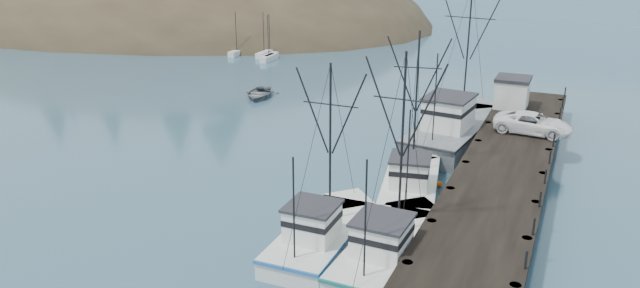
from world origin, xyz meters
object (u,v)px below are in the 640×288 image
object	(u,v)px
trawler_near	(391,246)
trawler_mid	(323,233)
pickup_truck	(533,123)
trawler_far	(411,182)
motorboat	(259,97)
work_vessel	(456,128)
pier	(503,171)
pier_shed	(512,92)

from	to	relation	value
trawler_near	trawler_mid	world-z (taller)	trawler_near
trawler_near	pickup_truck	bearing A→B (deg)	74.81
trawler_far	motorboat	size ratio (longest dim) A/B	2.17
trawler_far	work_vessel	distance (m)	12.22
trawler_mid	pickup_truck	distance (m)	22.43
trawler_mid	trawler_near	bearing A→B (deg)	0.33
trawler_near	trawler_mid	distance (m)	4.14
pier	motorboat	bearing A→B (deg)	150.38
trawler_far	motorboat	world-z (taller)	trawler_far
motorboat	work_vessel	bearing A→B (deg)	-29.91
pier_shed	motorboat	size ratio (longest dim) A/B	0.60
work_vessel	pickup_truck	distance (m)	6.68
trawler_near	trawler_far	distance (m)	9.45
trawler_mid	work_vessel	xyz separation A→B (m)	(3.27, 21.56, 0.41)
pier	pier_shed	size ratio (longest dim) A/B	13.75
pier_shed	pier	bearing A→B (deg)	-84.48
pickup_truck	trawler_far	bearing A→B (deg)	151.70
pier	pier_shed	distance (m)	15.69
motorboat	trawler_mid	bearing A→B (deg)	-69.96
trawler_near	work_vessel	xyz separation A→B (m)	(-0.87, 21.54, 0.41)
trawler_far	work_vessel	world-z (taller)	work_vessel
trawler_near	work_vessel	bearing A→B (deg)	92.31
trawler_far	pier	bearing A→B (deg)	22.07
trawler_near	motorboat	distance (m)	36.21
trawler_near	pickup_truck	size ratio (longest dim) A/B	2.00
work_vessel	trawler_far	bearing A→B (deg)	-92.78
trawler_far	work_vessel	bearing A→B (deg)	87.22
trawler_near	pier_shed	size ratio (longest dim) A/B	3.75
trawler_far	pier_shed	world-z (taller)	trawler_far
trawler_mid	work_vessel	size ratio (longest dim) A/B	0.67
trawler_mid	motorboat	size ratio (longest dim) A/B	2.07
trawler_near	motorboat	size ratio (longest dim) A/B	2.25
trawler_near	trawler_far	size ratio (longest dim) A/B	1.04
pier	trawler_far	xyz separation A→B (m)	(-5.87, -2.38, -0.87)
trawler_far	pier_shed	size ratio (longest dim) A/B	3.62
pier	trawler_far	size ratio (longest dim) A/B	3.80
trawler_far	work_vessel	xyz separation A→B (m)	(0.59, 12.20, 0.41)
trawler_mid	pickup_truck	world-z (taller)	trawler_mid
trawler_near	work_vessel	distance (m)	21.56
work_vessel	trawler_near	bearing A→B (deg)	-87.69
work_vessel	trawler_mid	bearing A→B (deg)	-98.63
pickup_truck	motorboat	bearing A→B (deg)	79.98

